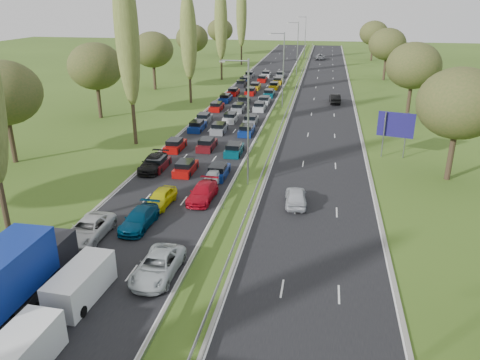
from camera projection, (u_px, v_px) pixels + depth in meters
The scene contains 23 objects.
ground at pixel (283, 105), 79.63m from camera, with size 260.00×260.00×0.00m, color #39561B.
near_carriageway at pixel (247, 101), 83.05m from camera, with size 10.50×215.00×0.04m, color black.
far_carriageway at pixel (324, 103), 80.80m from camera, with size 10.50×215.00×0.04m, color black.
central_reservation at pixel (285, 99), 81.72m from camera, with size 2.36×215.00×0.32m.
lamp_columns at pixel (283, 71), 75.62m from camera, with size 0.18×140.18×12.00m.
poplar_row at pixel (167, 33), 66.95m from camera, with size 2.80×127.80×22.44m.
woodland_left at pixel (84, 69), 65.32m from camera, with size 8.00×166.00×11.10m.
woodland_right at pixel (424, 74), 61.37m from camera, with size 8.00×153.00×11.10m.
traffic_queue_fill at pixel (241, 104), 78.12m from camera, with size 9.05×69.31×0.80m.
near_car_2 at pixel (88, 229), 35.16m from camera, with size 2.49×5.39×1.50m, color silver.
near_car_3 at pixel (153, 163), 49.27m from camera, with size 2.15×5.29×1.53m, color black.
near_car_7 at pixel (139, 219), 36.94m from camera, with size 1.99×4.90×1.42m, color #05314E.
near_car_8 at pixel (161, 197), 40.80m from camera, with size 1.74×4.32×1.47m, color #C7C40D.
near_car_10 at pixel (158, 266), 30.36m from camera, with size 2.46×5.34×1.48m, color #B2BABC.
near_car_11 at pixel (203, 192), 41.91m from camera, with size 2.02×4.98×1.44m, color #B00A1B.
near_car_12 at pixel (213, 177), 45.73m from camera, with size 1.54×3.83×1.30m, color silver.
far_car_0 at pixel (296, 196), 40.94m from camera, with size 1.81×4.51×1.54m, color #B7BBC2.
far_car_1 at pixel (335, 98), 80.82m from camera, with size 1.66×4.76×1.57m, color black.
far_car_2 at pixel (320, 57), 138.10m from camera, with size 2.67×5.79×1.61m, color gray.
blue_lorry at pixel (12, 276), 26.87m from camera, with size 2.67×9.61×4.06m.
white_van_front at pixel (20, 355), 22.37m from camera, with size 2.07×5.28×2.12m.
white_van_rear at pixel (83, 281), 28.19m from camera, with size 2.02×5.16×2.07m.
direction_sign at pixel (396, 127), 52.26m from camera, with size 3.89×1.11×5.20m.
Camera 1 is at (11.34, 1.11, 17.01)m, focal length 35.00 mm.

